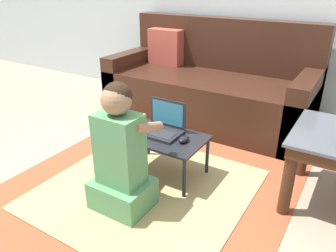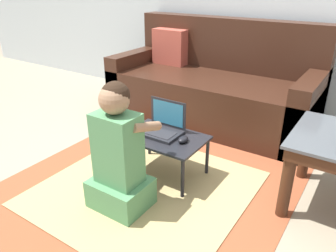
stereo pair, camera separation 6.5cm
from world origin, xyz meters
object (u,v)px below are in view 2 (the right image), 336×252
(couch, at_px, (213,87))
(person_seated, at_px, (119,156))
(laptop, at_px, (162,128))
(computer_mouse, at_px, (183,139))
(laptop_desk, at_px, (164,141))

(couch, relative_size, person_seated, 2.42)
(laptop, distance_m, computer_mouse, 0.20)
(laptop, distance_m, person_seated, 0.48)
(couch, xyz_separation_m, person_seated, (0.17, -1.56, 0.03))
(couch, distance_m, person_seated, 1.57)
(laptop, height_order, computer_mouse, laptop)
(couch, distance_m, computer_mouse, 1.17)
(couch, height_order, computer_mouse, couch)
(couch, distance_m, laptop, 1.09)
(person_seated, bearing_deg, couch, 96.10)
(computer_mouse, height_order, person_seated, person_seated)
(person_seated, bearing_deg, laptop, 92.93)
(laptop_desk, distance_m, person_seated, 0.45)
(couch, relative_size, laptop, 6.70)
(couch, relative_size, laptop_desk, 3.46)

